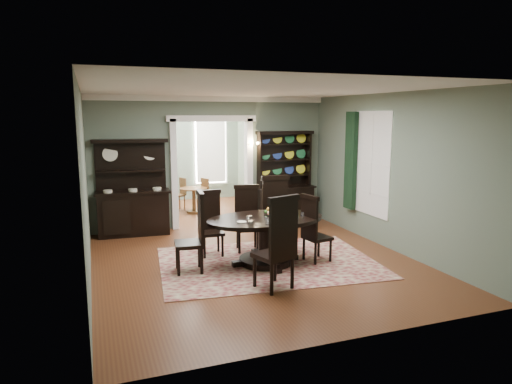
# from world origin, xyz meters

# --- Properties ---
(room) EXTENTS (5.51, 6.01, 3.01)m
(room) POSITION_xyz_m (0.00, 0.04, 1.58)
(room) COLOR #5E3018
(room) RESTS_ON ground
(parlor) EXTENTS (3.51, 3.50, 3.01)m
(parlor) POSITION_xyz_m (0.00, 5.53, 1.52)
(parlor) COLOR #5E3018
(parlor) RESTS_ON ground
(doorway_trim) EXTENTS (2.08, 0.25, 2.57)m
(doorway_trim) POSITION_xyz_m (0.00, 3.00, 1.62)
(doorway_trim) COLOR white
(doorway_trim) RESTS_ON floor
(right_window) EXTENTS (0.15, 1.47, 2.12)m
(right_window) POSITION_xyz_m (2.69, 0.93, 1.60)
(right_window) COLOR white
(right_window) RESTS_ON wall_right
(wall_sconce) EXTENTS (0.27, 0.21, 0.21)m
(wall_sconce) POSITION_xyz_m (0.95, 2.85, 1.89)
(wall_sconce) COLOR #B57030
(wall_sconce) RESTS_ON back_wall_right
(rug) EXTENTS (4.00, 3.06, 0.01)m
(rug) POSITION_xyz_m (0.20, -0.07, 0.01)
(rug) COLOR maroon
(rug) RESTS_ON floor
(dining_table) EXTENTS (2.14, 2.01, 0.83)m
(dining_table) POSITION_xyz_m (0.14, -0.09, 0.57)
(dining_table) COLOR black
(dining_table) RESTS_ON rug
(centerpiece) EXTENTS (1.22, 0.79, 0.20)m
(centerpiece) POSITION_xyz_m (0.20, -0.16, 0.88)
(centerpiece) COLOR white
(centerpiece) RESTS_ON dining_table
(chair_far_left) EXTENTS (0.47, 0.44, 1.21)m
(chair_far_left) POSITION_xyz_m (-0.62, 0.80, 0.63)
(chair_far_left) COLOR black
(chair_far_left) RESTS_ON rug
(chair_far_mid) EXTENTS (0.55, 0.53, 1.26)m
(chair_far_mid) POSITION_xyz_m (0.11, 0.84, 0.66)
(chair_far_mid) COLOR black
(chair_far_mid) RESTS_ON rug
(chair_far_right) EXTENTS (0.56, 0.53, 1.44)m
(chair_far_right) POSITION_xyz_m (0.64, 0.60, 0.76)
(chair_far_right) COLOR black
(chair_far_right) RESTS_ON rug
(chair_end_left) EXTENTS (0.53, 0.55, 1.35)m
(chair_end_left) POSITION_xyz_m (-1.09, -0.08, 0.71)
(chair_end_left) COLOR black
(chair_end_left) RESTS_ON rug
(chair_end_right) EXTENTS (0.50, 0.52, 1.21)m
(chair_end_right) POSITION_xyz_m (0.95, -0.30, 0.64)
(chair_end_right) COLOR black
(chair_end_right) RESTS_ON rug
(chair_near) EXTENTS (0.66, 0.64, 1.44)m
(chair_near) POSITION_xyz_m (-0.13, -1.32, 0.76)
(chair_near) COLOR black
(chair_near) RESTS_ON rug
(sideboard) EXTENTS (1.60, 0.65, 2.07)m
(sideboard) POSITION_xyz_m (-1.84, 2.76, 0.72)
(sideboard) COLOR black
(sideboard) RESTS_ON floor
(welsh_dresser) EXTENTS (1.43, 0.55, 2.20)m
(welsh_dresser) POSITION_xyz_m (1.75, 2.76, 0.80)
(welsh_dresser) COLOR black
(welsh_dresser) RESTS_ON floor
(parlor_table) EXTENTS (0.72, 0.72, 0.67)m
(parlor_table) POSITION_xyz_m (-0.12, 4.53, 0.44)
(parlor_table) COLOR #502E16
(parlor_table) RESTS_ON parlor_floor
(parlor_chair_left) EXTENTS (0.41, 0.40, 0.89)m
(parlor_chair_left) POSITION_xyz_m (-0.41, 4.98, 0.47)
(parlor_chair_left) COLOR #502E16
(parlor_chair_left) RESTS_ON parlor_floor
(parlor_chair_right) EXTENTS (0.43, 0.42, 0.90)m
(parlor_chair_right) POSITION_xyz_m (0.31, 4.67, 0.48)
(parlor_chair_right) COLOR #502E16
(parlor_chair_right) RESTS_ON parlor_floor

